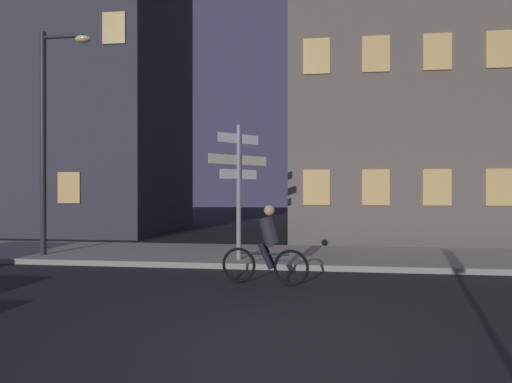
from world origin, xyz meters
name	(u,v)px	position (x,y,z in m)	size (l,w,h in m)	color
ground_plane	(275,357)	(0.00, 0.00, 0.00)	(80.00, 80.00, 0.00)	#232326
sidewalk_kerb	(292,256)	(0.00, 6.77, 0.07)	(40.00, 3.46, 0.14)	#9E9991
signpost	(239,179)	(-1.33, 5.64, 2.19)	(1.29, 1.29, 3.43)	gray
street_lamp	(49,124)	(-6.61, 5.79, 3.73)	(1.47, 0.28, 6.11)	#2D2D30
cyclist	(267,247)	(-0.42, 3.60, 0.75)	(1.81, 0.38, 1.61)	black
building_left_block	(79,11)	(-10.50, 14.01, 10.59)	(9.13, 7.77, 21.18)	#383842
building_right_block	(406,44)	(4.66, 13.57, 8.17)	(9.79, 8.44, 16.34)	#6B6056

